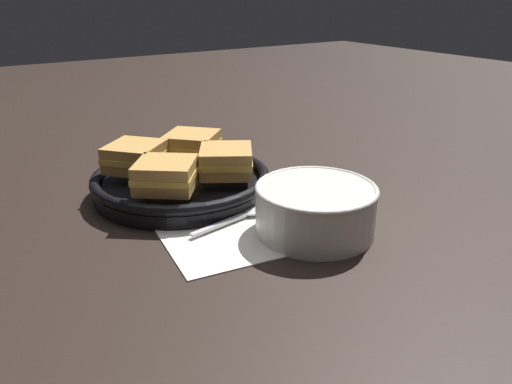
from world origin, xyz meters
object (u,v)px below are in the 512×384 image
object	(u,v)px
spoon	(247,214)
sandwich_near_right	(166,175)
soup_bowl	(316,206)
sandwich_near_left	(135,157)
sandwich_far_right	(192,145)
sandwich_far_left	(226,161)
skillet	(182,182)

from	to	relation	value
spoon	sandwich_near_right	xyz separation A→B (m)	(-0.09, 0.09, 0.06)
soup_bowl	sandwich_near_left	size ratio (longest dim) A/B	1.40
sandwich_near_left	sandwich_far_right	world-z (taller)	same
spoon	sandwich_far_right	size ratio (longest dim) A/B	1.19
sandwich_near_right	sandwich_far_left	bearing A→B (deg)	3.64
sandwich_far_left	sandwich_near_left	bearing A→B (deg)	138.64
skillet	sandwich_far_left	distance (m)	0.09
sandwich_near_right	sandwich_far_left	world-z (taller)	same
soup_bowl	sandwich_far_right	bearing A→B (deg)	98.73
soup_bowl	sandwich_far_right	size ratio (longest dim) A/B	1.40
soup_bowl	skillet	world-z (taller)	soup_bowl
spoon	sandwich_far_right	world-z (taller)	sandwich_far_right
skillet	sandwich_near_left	size ratio (longest dim) A/B	2.42
skillet	sandwich_far_left	world-z (taller)	sandwich_far_left
sandwich_near_left	sandwich_near_right	size ratio (longest dim) A/B	1.01
sandwich_near_right	sandwich_far_right	distance (m)	0.16
soup_bowl	sandwich_far_left	world-z (taller)	sandwich_far_left
sandwich_far_right	skillet	bearing A→B (deg)	-131.36
sandwich_near_left	spoon	bearing A→B (deg)	-63.89
spoon	skillet	distance (m)	0.16
sandwich_near_right	sandwich_far_right	bearing A→B (deg)	48.64
skillet	sandwich_near_right	xyz separation A→B (m)	(-0.05, -0.06, 0.04)
sandwich_near_right	sandwich_near_left	bearing A→B (deg)	93.64
sandwich_near_left	sandwich_far_right	distance (m)	0.11
spoon	sandwich_near_right	world-z (taller)	sandwich_near_right
spoon	sandwich_far_left	bearing A→B (deg)	68.45
skillet	sandwich_far_right	bearing A→B (deg)	48.64
sandwich_near_left	sandwich_far_right	xyz separation A→B (m)	(0.11, 0.01, 0.00)
soup_bowl	sandwich_far_left	size ratio (longest dim) A/B	1.43
sandwich_near_left	sandwich_far_left	bearing A→B (deg)	-41.36
sandwich_near_left	sandwich_near_right	world-z (taller)	same
skillet	sandwich_near_right	world-z (taller)	sandwich_near_right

